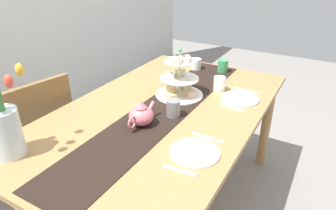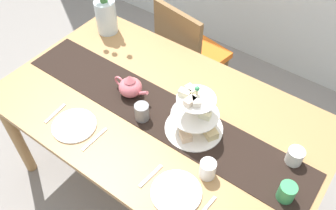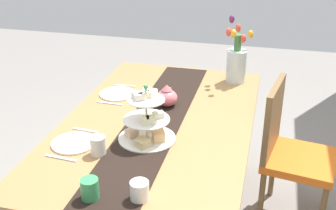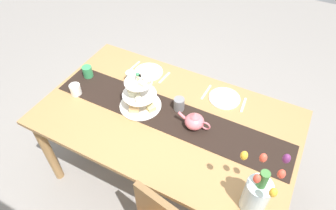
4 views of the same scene
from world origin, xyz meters
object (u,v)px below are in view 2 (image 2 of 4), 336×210
mug_white_text (208,169)px  dining_table (160,121)px  tiered_cake_stand (196,117)px  knife_left (95,139)px  mug_orange (287,192)px  chair_left (188,52)px  fork_right (151,176)px  teapot (130,87)px  cream_jug (295,156)px  fork_left (55,113)px  mug_grey (142,112)px  dinner_plate_right (176,192)px  tulip_vase (106,13)px  dinner_plate_left (74,126)px

mug_white_text → dining_table: bearing=155.4°
tiered_cake_stand → mug_white_text: size_ratio=3.20×
knife_left → mug_orange: bearing=16.3°
chair_left → fork_right: size_ratio=6.07×
teapot → cream_jug: size_ratio=2.80×
cream_jug → fork_left: cream_jug is taller
dining_table → mug_grey: 0.18m
dinner_plate_right → mug_white_text: size_ratio=2.42×
dining_table → teapot: teapot is taller
mug_grey → mug_orange: (0.79, 0.01, -0.00)m
teapot → dining_table: bearing=0.0°
tulip_vase → mug_orange: tulip_vase is taller
tiered_cake_stand → fork_right: size_ratio=2.03×
chair_left → tiered_cake_stand: tiered_cake_stand is taller
tiered_cake_stand → fork_right: tiered_cake_stand is taller
teapot → knife_left: bearing=-80.8°
knife_left → mug_grey: (0.11, 0.25, 0.05)m
cream_jug → mug_orange: (0.05, -0.20, 0.01)m
mug_grey → teapot: bearing=148.5°
dining_table → tiered_cake_stand: bearing=0.8°
mug_grey → mug_white_text: 0.47m
knife_left → tulip_vase: bearing=128.2°
mug_orange → cream_jug: bearing=102.9°
dining_table → tiered_cake_stand: size_ratio=5.88×
chair_left → cream_jug: bearing=-32.0°
chair_left → mug_orange: (1.07, -0.84, 0.30)m
dinner_plate_left → dinner_plate_right: (0.65, 0.00, 0.00)m
teapot → mug_white_text: size_ratio=2.51×
teapot → knife_left: teapot is taller
dining_table → fork_left: bearing=-141.4°
chair_left → tulip_vase: 0.68m
dining_table → dinner_plate_right: dinner_plate_right is taller
dinner_plate_left → fork_left: size_ratio=1.53×
teapot → mug_orange: bearing=-5.2°
dinner_plate_right → mug_grey: mug_grey is taller
tiered_cake_stand → dinner_plate_left: bearing=-145.5°
fork_right → mug_white_text: 0.26m
tiered_cake_stand → knife_left: bearing=-136.2°
teapot → mug_grey: bearing=-31.5°
tulip_vase → fork_right: bearing=-37.8°
fork_right → mug_grey: size_ratio=1.58×
cream_jug → tiered_cake_stand: bearing=-167.1°
tiered_cake_stand → tulip_vase: tulip_vase is taller
chair_left → dining_table: bearing=-67.2°
dining_table → cream_jug: cream_jug is taller
knife_left → dinner_plate_right: (0.50, 0.00, 0.00)m
fork_right → dinner_plate_right: bearing=0.0°
cream_jug → knife_left: bearing=-151.5°
tulip_vase → mug_grey: bearing=-34.7°
knife_left → mug_white_text: size_ratio=1.79×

